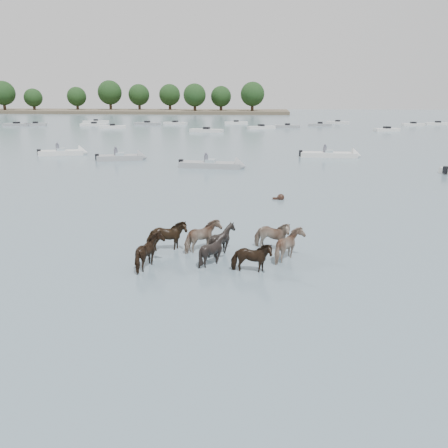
# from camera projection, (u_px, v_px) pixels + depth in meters

# --- Properties ---
(ground) EXTENTS (400.00, 400.00, 0.00)m
(ground) POSITION_uv_depth(u_px,v_px,m) (158.00, 272.00, 15.97)
(ground) COLOR slate
(ground) RESTS_ON ground
(shoreline) EXTENTS (160.00, 30.00, 1.00)m
(shoreline) POSITION_uv_depth(u_px,v_px,m) (73.00, 111.00, 166.02)
(shoreline) COLOR #4C4233
(shoreline) RESTS_ON ground
(pony_herd) EXTENTS (6.47, 3.84, 1.38)m
(pony_herd) POSITION_uv_depth(u_px,v_px,m) (219.00, 245.00, 17.23)
(pony_herd) COLOR black
(pony_herd) RESTS_ON ground
(swimming_pony) EXTENTS (0.72, 0.44, 0.44)m
(swimming_pony) POSITION_uv_depth(u_px,v_px,m) (280.00, 198.00, 27.13)
(swimming_pony) COLOR black
(swimming_pony) RESTS_ON ground
(motorboat_a) EXTENTS (5.07, 2.90, 1.92)m
(motorboat_a) POSITION_uv_depth(u_px,v_px,m) (128.00, 157.00, 43.82)
(motorboat_a) COLOR gray
(motorboat_a) RESTS_ON ground
(motorboat_b) EXTENTS (6.12, 2.16, 1.92)m
(motorboat_b) POSITION_uv_depth(u_px,v_px,m) (219.00, 165.00, 38.94)
(motorboat_b) COLOR gray
(motorboat_b) RESTS_ON ground
(motorboat_c) EXTENTS (6.33, 1.74, 1.92)m
(motorboat_c) POSITION_uv_depth(u_px,v_px,m) (336.00, 155.00, 45.76)
(motorboat_c) COLOR silver
(motorboat_c) RESTS_ON ground
(motorboat_f) EXTENTS (5.23, 3.04, 1.92)m
(motorboat_f) POSITION_uv_depth(u_px,v_px,m) (69.00, 153.00, 47.60)
(motorboat_f) COLOR silver
(motorboat_f) RESTS_ON ground
(distant_flotilla) EXTENTS (104.00, 28.97, 0.93)m
(distant_flotilla) POSITION_uv_depth(u_px,v_px,m) (242.00, 125.00, 90.39)
(distant_flotilla) COLOR gray
(distant_flotilla) RESTS_ON ground
(treeline) EXTENTS (145.58, 22.10, 11.65)m
(treeline) POSITION_uv_depth(u_px,v_px,m) (73.00, 95.00, 164.24)
(treeline) COLOR #382619
(treeline) RESTS_ON ground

